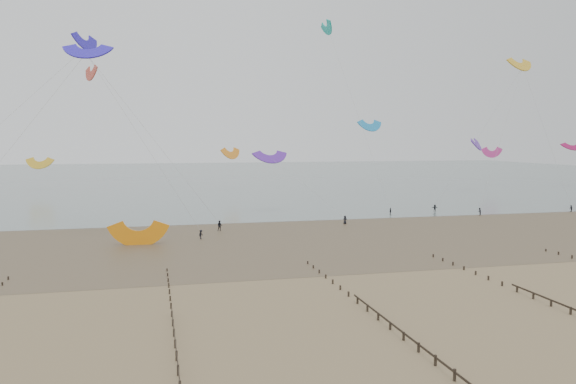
# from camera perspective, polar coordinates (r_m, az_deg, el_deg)

# --- Properties ---
(ground) EXTENTS (500.00, 500.00, 0.00)m
(ground) POSITION_cam_1_polar(r_m,az_deg,el_deg) (61.67, 1.41, -9.87)
(ground) COLOR brown
(ground) RESTS_ON ground
(sea_and_shore) EXTENTS (500.00, 665.00, 0.03)m
(sea_and_shore) POSITION_cam_1_polar(r_m,az_deg,el_deg) (94.00, -6.43, -4.63)
(sea_and_shore) COLOR #475654
(sea_and_shore) RESTS_ON ground
(groynes) EXTENTS (72.16, 50.16, 1.00)m
(groynes) POSITION_cam_1_polar(r_m,az_deg,el_deg) (45.81, 12.82, -14.81)
(groynes) COLOR black
(groynes) RESTS_ON ground
(kitesurfers) EXTENTS (137.76, 24.65, 1.88)m
(kitesurfers) POSITION_cam_1_polar(r_m,az_deg,el_deg) (112.43, 6.06, -2.58)
(kitesurfers) COLOR black
(kitesurfers) RESTS_ON ground
(grounded_kite) EXTENTS (7.93, 6.31, 4.22)m
(grounded_kite) POSITION_cam_1_polar(r_m,az_deg,el_deg) (90.00, -14.91, -5.22)
(grounded_kite) COLOR orange
(grounded_kite) RESTS_ON ground
(kites_airborne) EXTENTS (246.35, 106.09, 41.45)m
(kites_airborne) POSITION_cam_1_polar(r_m,az_deg,el_deg) (154.66, -12.14, 7.46)
(kites_airborne) COLOR #8F0E47
(kites_airborne) RESTS_ON ground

